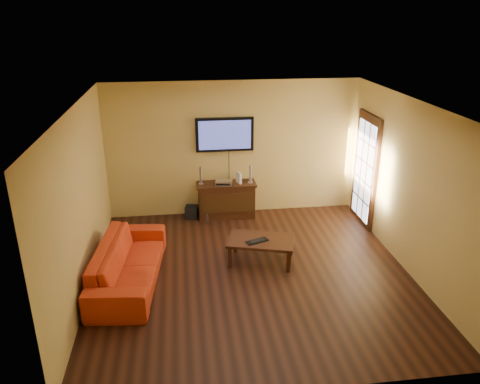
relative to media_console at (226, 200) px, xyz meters
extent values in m
plane|color=black|center=(0.17, -2.27, -0.36)|extent=(5.00, 5.00, 0.00)
plane|color=tan|center=(0.17, 0.23, 0.99)|extent=(5.00, 0.00, 5.00)
plane|color=tan|center=(-2.33, -2.27, 0.99)|extent=(0.00, 5.00, 5.00)
plane|color=tan|center=(2.67, -2.27, 0.99)|extent=(0.00, 5.00, 5.00)
plane|color=white|center=(0.17, -2.27, 2.34)|extent=(5.00, 5.00, 0.00)
cube|color=black|center=(2.63, -0.57, 0.69)|extent=(0.06, 1.02, 2.22)
cube|color=white|center=(2.59, -0.57, 0.69)|extent=(0.01, 0.79, 1.89)
cube|color=black|center=(0.00, 0.01, -0.02)|extent=(1.11, 0.42, 0.67)
cube|color=black|center=(0.00, -0.21, 0.01)|extent=(1.02, 0.02, 0.40)
cube|color=black|center=(0.00, 0.01, 0.33)|extent=(1.18, 0.45, 0.04)
cube|color=black|center=(0.00, 0.19, 1.30)|extent=(1.14, 0.07, 0.67)
cube|color=#394195|center=(0.00, 0.15, 1.30)|extent=(1.02, 0.01, 0.57)
cube|color=black|center=(0.38, -1.89, 0.03)|extent=(1.22, 0.93, 0.05)
cube|color=black|center=(-0.16, -2.01, -0.18)|extent=(0.06, 0.06, 0.36)
cube|color=black|center=(0.76, -2.28, -0.18)|extent=(0.06, 0.06, 0.36)
cube|color=black|center=(-0.01, -1.50, -0.18)|extent=(0.06, 0.06, 0.36)
cube|color=black|center=(0.91, -1.77, -0.18)|extent=(0.06, 0.06, 0.36)
imported|color=red|center=(-1.74, -2.24, 0.07)|extent=(0.87, 2.28, 0.87)
cylinder|color=silver|center=(-0.50, 0.04, 0.36)|extent=(0.10, 0.10, 0.01)
cylinder|color=silver|center=(-0.50, 0.04, 0.54)|extent=(0.05, 0.05, 0.34)
cylinder|color=silver|center=(0.49, -0.02, 0.36)|extent=(0.10, 0.10, 0.01)
cylinder|color=silver|center=(0.49, -0.02, 0.54)|extent=(0.05, 0.05, 0.34)
cube|color=silver|center=(-0.05, -0.05, 0.39)|extent=(0.36, 0.29, 0.07)
cube|color=white|center=(0.25, -0.01, 0.47)|extent=(0.10, 0.17, 0.22)
cube|color=black|center=(-0.71, 0.02, -0.24)|extent=(0.28, 0.28, 0.24)
cylinder|color=white|center=(-0.41, -0.31, -0.27)|extent=(0.07, 0.07, 0.18)
sphere|color=white|center=(-0.41, -0.31, -0.17)|extent=(0.04, 0.04, 0.04)
cube|color=black|center=(0.30, -1.96, 0.06)|extent=(0.40, 0.26, 0.02)
cube|color=black|center=(0.30, -1.96, 0.07)|extent=(0.26, 0.18, 0.01)
camera|label=1|loc=(-0.86, -8.67, 3.61)|focal=35.00mm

